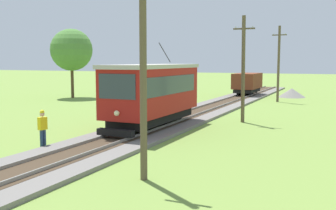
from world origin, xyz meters
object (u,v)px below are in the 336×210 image
at_px(freight_car, 247,83).
at_px(tree_left_near, 71,50).
at_px(track_worker, 43,127).
at_px(gravel_pile, 292,93).
at_px(utility_pole_mid, 243,68).
at_px(red_tram, 153,92).
at_px(utility_pole_far, 279,63).
at_px(utility_pole_near_tram, 143,66).

xyz_separation_m(freight_car, tree_left_near, (-17.02, -9.59, 3.64)).
height_order(track_worker, tree_left_near, tree_left_near).
bearing_deg(gravel_pile, utility_pole_mid, -91.79).
bearing_deg(track_worker, freight_car, 95.39).
height_order(red_tram, track_worker, red_tram).
height_order(utility_pole_far, track_worker, utility_pole_far).
relative_size(utility_pole_far, gravel_pile, 2.48).
bearing_deg(utility_pole_near_tram, gravel_pile, 88.94).
bearing_deg(utility_pole_mid, red_tram, -131.06).
height_order(utility_pole_near_tram, utility_pole_far, utility_pole_near_tram).
height_order(utility_pole_far, gravel_pile, utility_pole_far).
relative_size(utility_pole_near_tram, utility_pole_mid, 1.09).
height_order(utility_pole_near_tram, tree_left_near, utility_pole_near_tram).
distance_m(red_tram, freight_car, 23.92).
bearing_deg(track_worker, utility_pole_far, 85.58).
bearing_deg(freight_car, red_tram, -89.99).
height_order(red_tram, utility_pole_near_tram, utility_pole_near_tram).
distance_m(freight_car, utility_pole_mid, 19.70).
xyz_separation_m(utility_pole_near_tram, utility_pole_far, (0.00, 28.11, -0.05)).
relative_size(utility_pole_far, tree_left_near, 0.99).
relative_size(gravel_pile, tree_left_near, 0.40).
bearing_deg(red_tram, tree_left_near, 139.94).
distance_m(freight_car, gravel_pile, 4.98).
xyz_separation_m(utility_pole_mid, gravel_pile, (0.63, 20.11, -3.05)).
bearing_deg(gravel_pile, red_tram, -100.87).
xyz_separation_m(utility_pole_mid, track_worker, (-6.57, -11.35, -2.56)).
relative_size(freight_car, gravel_pile, 1.74).
height_order(utility_pole_near_tram, utility_pole_mid, utility_pole_near_tram).
relative_size(red_tram, utility_pole_near_tram, 1.14).
relative_size(gravel_pile, track_worker, 1.67).
bearing_deg(red_tram, utility_pole_mid, 48.94).
relative_size(utility_pole_far, track_worker, 4.15).
bearing_deg(utility_pole_far, track_worker, -104.35).
xyz_separation_m(track_worker, tree_left_near, (-14.60, 20.91, 4.21)).
distance_m(utility_pole_near_tram, track_worker, 7.57).
distance_m(utility_pole_near_tram, utility_pole_mid, 13.78).
bearing_deg(tree_left_near, track_worker, -55.09).
distance_m(freight_car, tree_left_near, 19.88).
relative_size(freight_car, utility_pole_near_tram, 0.69).
bearing_deg(utility_pole_mid, utility_pole_far, 90.00).
distance_m(utility_pole_mid, utility_pole_far, 14.33).
bearing_deg(utility_pole_far, red_tram, -102.25).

